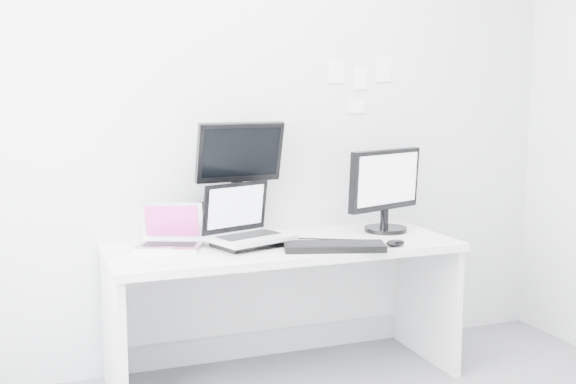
# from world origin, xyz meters

# --- Properties ---
(back_wall) EXTENTS (3.60, 0.00, 3.60)m
(back_wall) POSITION_xyz_m (0.00, 1.60, 1.35)
(back_wall) COLOR silver
(back_wall) RESTS_ON ground
(desk) EXTENTS (1.80, 0.70, 0.73)m
(desk) POSITION_xyz_m (0.00, 1.25, 0.36)
(desk) COLOR white
(desk) RESTS_ON ground
(macbook) EXTENTS (0.38, 0.34, 0.24)m
(macbook) POSITION_xyz_m (-0.58, 1.33, 0.85)
(macbook) COLOR #B0B1B5
(macbook) RESTS_ON desk
(speaker) EXTENTS (0.10, 0.10, 0.19)m
(speaker) POSITION_xyz_m (-0.35, 1.55, 0.82)
(speaker) COLOR black
(speaker) RESTS_ON desk
(dell_laptop) EXTENTS (0.47, 0.42, 0.33)m
(dell_laptop) POSITION_xyz_m (-0.18, 1.24, 0.89)
(dell_laptop) COLOR silver
(dell_laptop) RESTS_ON desk
(rear_monitor) EXTENTS (0.48, 0.21, 0.64)m
(rear_monitor) POSITION_xyz_m (-0.17, 1.47, 1.05)
(rear_monitor) COLOR black
(rear_monitor) RESTS_ON desk
(samsung_monitor) EXTENTS (0.57, 0.40, 0.48)m
(samsung_monitor) POSITION_xyz_m (0.65, 1.35, 0.97)
(samsung_monitor) COLOR black
(samsung_monitor) RESTS_ON desk
(keyboard) EXTENTS (0.53, 0.32, 0.03)m
(keyboard) POSITION_xyz_m (0.19, 1.02, 0.75)
(keyboard) COLOR black
(keyboard) RESTS_ON desk
(mouse) EXTENTS (0.11, 0.08, 0.04)m
(mouse) POSITION_xyz_m (0.51, 0.98, 0.75)
(mouse) COLOR black
(mouse) RESTS_ON desk
(wall_note_0) EXTENTS (0.10, 0.00, 0.14)m
(wall_note_0) POSITION_xyz_m (0.45, 1.59, 1.62)
(wall_note_0) COLOR white
(wall_note_0) RESTS_ON back_wall
(wall_note_1) EXTENTS (0.09, 0.00, 0.13)m
(wall_note_1) POSITION_xyz_m (0.60, 1.59, 1.58)
(wall_note_1) COLOR white
(wall_note_1) RESTS_ON back_wall
(wall_note_2) EXTENTS (0.10, 0.00, 0.14)m
(wall_note_2) POSITION_xyz_m (0.75, 1.59, 1.63)
(wall_note_2) COLOR white
(wall_note_2) RESTS_ON back_wall
(wall_note_3) EXTENTS (0.11, 0.00, 0.08)m
(wall_note_3) POSITION_xyz_m (0.58, 1.59, 1.42)
(wall_note_3) COLOR white
(wall_note_3) RESTS_ON back_wall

